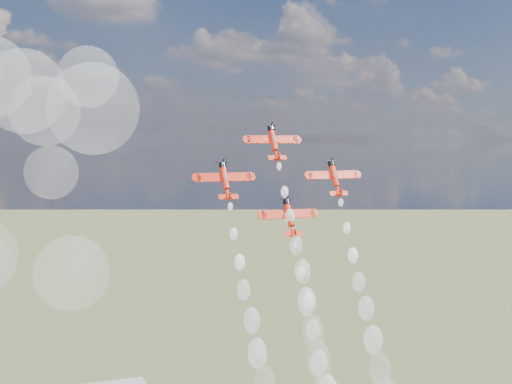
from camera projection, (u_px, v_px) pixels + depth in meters
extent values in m
cylinder|color=red|center=(273.00, 140.00, 160.15)|extent=(1.42, 3.78, 5.29)
cylinder|color=black|center=(271.00, 129.00, 161.24)|extent=(1.62, 1.90, 1.67)
cube|color=red|center=(273.00, 139.00, 160.57)|extent=(12.34, 1.17, 1.88)
cube|color=white|center=(259.00, 140.00, 159.46)|extent=(4.85, 0.30, 0.50)
cube|color=white|center=(286.00, 140.00, 161.88)|extent=(4.85, 0.30, 0.50)
cube|color=red|center=(277.00, 158.00, 158.27)|extent=(4.45, 0.64, 1.03)
cube|color=red|center=(279.00, 157.00, 157.55)|extent=(0.14, 2.14, 1.98)
ellipsoid|color=silver|center=(274.00, 139.00, 159.64)|extent=(1.11, 2.08, 2.67)
cone|color=red|center=(277.00, 155.00, 158.67)|extent=(1.42, 2.51, 2.99)
cylinder|color=red|center=(225.00, 178.00, 151.87)|extent=(1.42, 3.78, 5.29)
cylinder|color=black|center=(223.00, 166.00, 152.96)|extent=(1.62, 1.90, 1.67)
cube|color=red|center=(224.00, 177.00, 152.29)|extent=(12.34, 1.17, 1.88)
cube|color=white|center=(209.00, 178.00, 151.18)|extent=(4.85, 0.30, 0.50)
cube|color=white|center=(239.00, 177.00, 153.60)|extent=(4.85, 0.30, 0.50)
cube|color=red|center=(228.00, 197.00, 149.99)|extent=(4.45, 0.64, 1.03)
cube|color=red|center=(230.00, 196.00, 149.27)|extent=(0.14, 2.14, 1.98)
ellipsoid|color=silver|center=(226.00, 177.00, 151.36)|extent=(1.11, 2.08, 2.67)
cone|color=red|center=(228.00, 193.00, 150.39)|extent=(1.42, 2.51, 2.99)
cylinder|color=red|center=(334.00, 175.00, 161.38)|extent=(1.42, 3.78, 5.29)
cylinder|color=black|center=(331.00, 164.00, 162.47)|extent=(1.62, 1.90, 1.67)
cube|color=red|center=(333.00, 175.00, 161.80)|extent=(12.34, 1.17, 1.88)
cube|color=white|center=(320.00, 175.00, 160.69)|extent=(4.85, 0.30, 0.50)
cube|color=white|center=(346.00, 175.00, 163.11)|extent=(4.85, 0.30, 0.50)
cube|color=red|center=(339.00, 193.00, 159.50)|extent=(4.45, 0.64, 1.03)
cube|color=red|center=(340.00, 193.00, 158.78)|extent=(0.14, 2.14, 1.98)
ellipsoid|color=silver|center=(335.00, 175.00, 160.87)|extent=(1.11, 2.08, 2.67)
cone|color=red|center=(338.00, 190.00, 159.90)|extent=(1.42, 2.51, 2.99)
cylinder|color=red|center=(289.00, 215.00, 153.10)|extent=(1.42, 3.78, 5.29)
cylinder|color=black|center=(287.00, 203.00, 154.19)|extent=(1.62, 1.90, 1.67)
cube|color=red|center=(288.00, 214.00, 153.52)|extent=(12.34, 1.17, 1.88)
cube|color=white|center=(274.00, 215.00, 152.41)|extent=(4.85, 0.30, 0.50)
cube|color=white|center=(302.00, 214.00, 154.83)|extent=(4.85, 0.30, 0.50)
cube|color=red|center=(294.00, 234.00, 151.22)|extent=(4.45, 0.64, 1.03)
cube|color=red|center=(295.00, 234.00, 150.50)|extent=(0.14, 2.14, 1.98)
ellipsoid|color=silver|center=(290.00, 214.00, 152.59)|extent=(1.11, 2.08, 2.67)
cone|color=red|center=(293.00, 231.00, 151.62)|extent=(1.42, 2.51, 2.99)
sphere|color=white|center=(279.00, 166.00, 157.38)|extent=(1.05, 1.05, 1.05)
sphere|color=white|center=(285.00, 192.00, 155.10)|extent=(1.56, 1.56, 1.56)
sphere|color=white|center=(290.00, 217.00, 152.94)|extent=(2.08, 2.08, 2.08)
sphere|color=white|center=(296.00, 245.00, 150.67)|extent=(2.59, 2.59, 2.59)
sphere|color=white|center=(303.00, 271.00, 148.16)|extent=(3.10, 3.10, 3.10)
sphere|color=white|center=(307.00, 302.00, 145.46)|extent=(3.61, 3.61, 3.61)
sphere|color=white|center=(313.00, 331.00, 142.87)|extent=(4.12, 4.12, 4.12)
sphere|color=white|center=(319.00, 361.00, 140.96)|extent=(4.63, 4.63, 4.63)
sphere|color=white|center=(230.00, 207.00, 149.25)|extent=(1.05, 1.05, 1.05)
sphere|color=white|center=(234.00, 234.00, 146.99)|extent=(1.56, 1.56, 1.56)
sphere|color=white|center=(240.00, 262.00, 144.48)|extent=(2.08, 2.08, 2.08)
sphere|color=white|center=(244.00, 290.00, 142.31)|extent=(2.59, 2.59, 2.59)
sphere|color=white|center=(252.00, 320.00, 139.47)|extent=(3.10, 3.10, 3.10)
sphere|color=white|center=(257.00, 353.00, 137.58)|extent=(3.61, 3.61, 3.61)
sphere|color=white|center=(265.00, 384.00, 134.86)|extent=(4.12, 4.12, 4.12)
sphere|color=white|center=(341.00, 203.00, 158.86)|extent=(1.05, 1.05, 1.05)
sphere|color=white|center=(347.00, 228.00, 156.40)|extent=(1.56, 1.56, 1.56)
sphere|color=white|center=(353.00, 255.00, 154.24)|extent=(2.08, 2.08, 2.08)
sphere|color=white|center=(359.00, 282.00, 151.88)|extent=(2.59, 2.59, 2.59)
sphere|color=white|center=(366.00, 308.00, 149.37)|extent=(3.10, 3.10, 3.10)
sphere|color=white|center=(373.00, 340.00, 146.51)|extent=(3.61, 3.61, 3.61)
sphere|color=white|center=(380.00, 370.00, 144.41)|extent=(4.12, 4.12, 4.12)
sphere|color=white|center=(295.00, 244.00, 150.51)|extent=(1.05, 1.05, 1.05)
sphere|color=white|center=(301.00, 272.00, 148.05)|extent=(1.56, 1.56, 1.56)
sphere|color=white|center=(308.00, 302.00, 145.62)|extent=(2.08, 2.08, 2.08)
sphere|color=white|center=(313.00, 330.00, 143.59)|extent=(2.59, 2.59, 2.59)
sphere|color=white|center=(319.00, 363.00, 140.73)|extent=(3.10, 3.10, 3.10)
sphere|color=white|center=(24.00, 91.00, 162.40)|extent=(19.47, 19.47, 19.47)
sphere|color=white|center=(45.00, 111.00, 157.43)|extent=(15.61, 15.61, 15.61)
sphere|color=white|center=(51.00, 172.00, 155.27)|extent=(11.80, 11.80, 11.80)
sphere|color=white|center=(72.00, 273.00, 146.55)|extent=(15.70, 15.70, 15.70)
sphere|color=white|center=(88.00, 77.00, 148.14)|extent=(12.79, 12.79, 12.79)
sphere|color=white|center=(93.00, 109.00, 145.75)|extent=(18.97, 18.97, 18.97)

